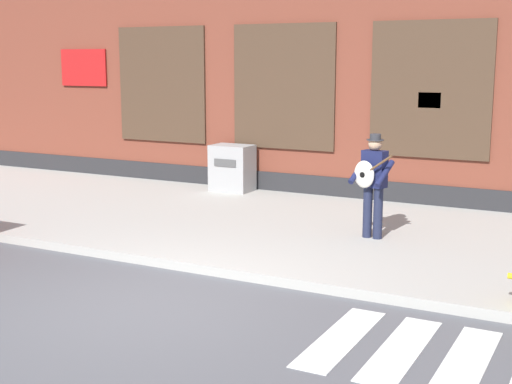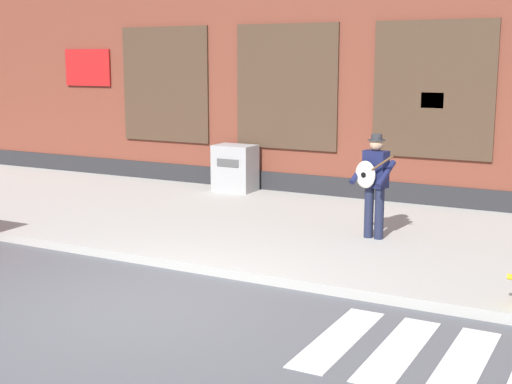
# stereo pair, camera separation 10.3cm
# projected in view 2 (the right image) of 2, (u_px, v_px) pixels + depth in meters

# --- Properties ---
(ground_plane) EXTENTS (160.00, 160.00, 0.00)m
(ground_plane) POSITION_uv_depth(u_px,v_px,m) (151.00, 306.00, 8.80)
(ground_plane) COLOR #56565B
(sidewalk) EXTENTS (28.00, 5.72, 0.14)m
(sidewalk) POSITION_uv_depth(u_px,v_px,m) (296.00, 229.00, 12.48)
(sidewalk) COLOR #ADAAA3
(sidewalk) RESTS_ON ground
(building_backdrop) EXTENTS (28.00, 4.06, 8.34)m
(building_backdrop) POSITION_uv_depth(u_px,v_px,m) (389.00, 7.00, 15.94)
(building_backdrop) COLOR brown
(building_backdrop) RESTS_ON ground
(busker) EXTENTS (0.72, 0.61, 1.70)m
(busker) POSITION_uv_depth(u_px,v_px,m) (374.00, 180.00, 11.39)
(busker) COLOR #1E233D
(busker) RESTS_ON sidewalk
(utility_box) EXTENTS (0.88, 0.64, 1.02)m
(utility_box) POSITION_uv_depth(u_px,v_px,m) (235.00, 168.00, 15.67)
(utility_box) COLOR #9E9E9E
(utility_box) RESTS_ON sidewalk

